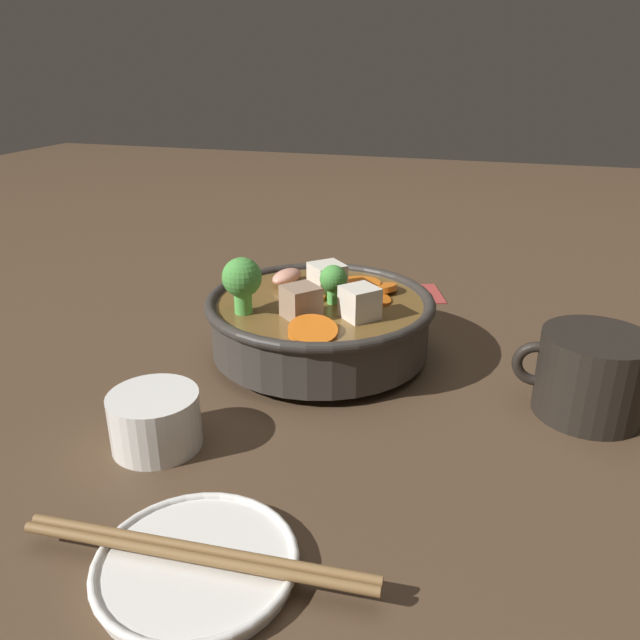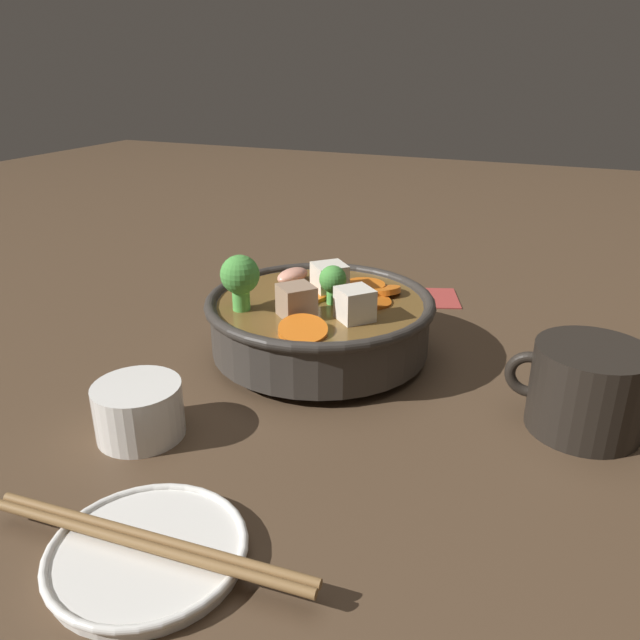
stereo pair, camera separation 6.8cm
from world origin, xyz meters
TOP-DOWN VIEW (x-y plane):
  - ground_plane at (0.00, 0.00)m, footprint 3.00×3.00m
  - stirfry_bowl at (0.00, 0.00)m, footprint 0.25×0.25m
  - side_saucer at (-0.02, 0.33)m, footprint 0.13×0.13m
  - tea_cup at (0.08, 0.21)m, footprint 0.08×0.08m
  - dark_mug at (-0.27, 0.04)m, footprint 0.12×0.10m
  - napkin at (-0.05, -0.22)m, footprint 0.13×0.11m
  - chopsticks_pair at (-0.02, 0.33)m, footprint 0.24×0.03m

SIDE VIEW (x-z plane):
  - ground_plane at x=0.00m, z-range 0.00..0.00m
  - napkin at x=-0.05m, z-range 0.00..0.00m
  - side_saucer at x=-0.02m, z-range 0.00..0.01m
  - chopsticks_pair at x=-0.02m, z-range 0.01..0.02m
  - tea_cup at x=0.08m, z-range 0.00..0.05m
  - dark_mug at x=-0.27m, z-range 0.00..0.08m
  - stirfry_bowl at x=0.00m, z-range -0.02..0.11m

